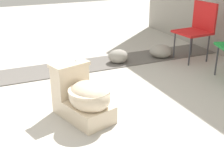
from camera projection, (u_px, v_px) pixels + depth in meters
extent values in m
plane|color=#B7B2A8|center=(54.00, 113.00, 3.12)|extent=(14.00, 14.00, 0.00)
cube|color=#605B56|center=(68.00, 68.00, 4.30)|extent=(0.56, 8.00, 0.01)
cube|color=beige|center=(84.00, 109.00, 3.01)|extent=(0.67, 0.50, 0.17)
ellipsoid|color=beige|center=(89.00, 96.00, 2.87)|extent=(0.52, 0.47, 0.28)
cylinder|color=beige|center=(89.00, 91.00, 2.85)|extent=(0.49, 0.49, 0.03)
cube|color=beige|center=(70.00, 81.00, 3.06)|extent=(0.27, 0.38, 0.30)
cube|color=beige|center=(69.00, 65.00, 2.99)|extent=(0.30, 0.41, 0.04)
cylinder|color=silver|center=(76.00, 60.00, 3.03)|extent=(0.02, 0.02, 0.01)
cube|color=red|center=(192.00, 32.00, 4.47)|extent=(0.47, 0.47, 0.03)
cube|color=red|center=(205.00, 16.00, 4.48)|extent=(0.44, 0.07, 0.40)
cylinder|color=#38383D|center=(190.00, 52.00, 4.35)|extent=(0.02, 0.02, 0.40)
cylinder|color=#38383D|center=(174.00, 46.00, 4.62)|extent=(0.02, 0.02, 0.40)
cylinder|color=#38383D|center=(208.00, 48.00, 4.50)|extent=(0.02, 0.02, 0.40)
cylinder|color=#38383D|center=(192.00, 43.00, 4.77)|extent=(0.02, 0.02, 0.40)
cylinder|color=#38383D|center=(217.00, 60.00, 4.00)|extent=(0.02, 0.02, 0.40)
ellipsoid|color=gray|center=(118.00, 56.00, 4.48)|extent=(0.30, 0.33, 0.20)
ellipsoid|color=gray|center=(161.00, 51.00, 4.71)|extent=(0.41, 0.43, 0.20)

